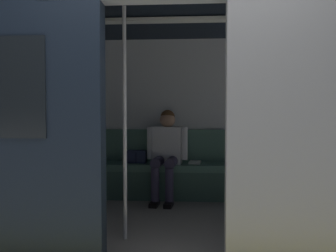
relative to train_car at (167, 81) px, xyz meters
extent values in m
cube|color=#ADAFB5|center=(-0.98, 1.13, -0.41)|extent=(0.92, 0.12, 2.20)
cube|color=black|center=(-0.98, 1.14, -0.15)|extent=(0.51, 0.02, 0.55)
cube|color=black|center=(-0.06, -0.08, 0.75)|extent=(6.40, 2.54, 0.12)
cube|color=gray|center=(-0.06, -0.08, -1.51)|extent=(6.08, 2.38, 0.01)
cube|color=silver|center=(-0.06, -1.27, -0.41)|extent=(6.08, 0.10, 2.20)
cube|color=#4C7566|center=(-0.06, -1.21, -0.81)|extent=(3.52, 0.06, 0.45)
cube|color=white|center=(-0.06, -0.08, 0.66)|extent=(4.48, 0.16, 0.03)
cube|color=#4C7566|center=(-0.06, -0.99, -1.08)|extent=(3.31, 0.44, 0.09)
cube|color=#39574C|center=(-0.06, -0.79, -1.32)|extent=(3.31, 0.04, 0.38)
cube|color=silver|center=(0.06, -0.97, -0.79)|extent=(0.40, 0.26, 0.50)
sphere|color=tan|center=(0.06, -0.97, -0.44)|extent=(0.21, 0.21, 0.21)
sphere|color=brown|center=(0.06, -0.98, -0.41)|extent=(0.19, 0.19, 0.19)
cylinder|color=silver|center=(-0.17, -0.92, -0.76)|extent=(0.08, 0.08, 0.44)
cylinder|color=silver|center=(0.30, -0.97, -0.76)|extent=(0.08, 0.08, 0.44)
cylinder|color=#38334C|center=(-0.01, -0.76, -0.99)|extent=(0.17, 0.41, 0.14)
cylinder|color=#38334C|center=(0.17, -0.78, -0.99)|extent=(0.17, 0.41, 0.14)
cylinder|color=#38334C|center=(0.01, -0.57, -1.25)|extent=(0.10, 0.10, 0.43)
cylinder|color=#38334C|center=(0.19, -0.58, -1.25)|extent=(0.10, 0.10, 0.43)
cube|color=black|center=(0.01, -0.52, -1.48)|extent=(0.12, 0.23, 0.06)
cube|color=black|center=(0.19, -0.53, -1.48)|extent=(0.12, 0.23, 0.06)
cube|color=#262D4C|center=(0.49, -1.00, -0.95)|extent=(0.26, 0.14, 0.17)
cube|color=#1A2035|center=(0.49, -0.93, -0.96)|extent=(0.02, 0.01, 0.14)
cube|color=silver|center=(-0.31, -1.00, -1.02)|extent=(0.18, 0.24, 0.03)
cylinder|color=silver|center=(0.34, 0.57, -0.42)|extent=(0.04, 0.04, 2.18)
camera|label=1|loc=(-0.27, 3.69, -0.32)|focal=36.98mm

